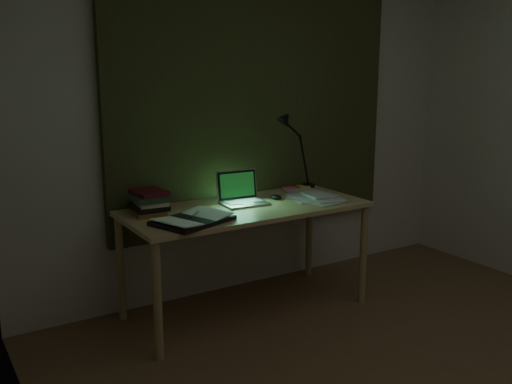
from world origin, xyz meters
TOP-DOWN VIEW (x-y plane):
  - wall_back at (0.00, 2.00)m, footprint 3.50×0.00m
  - wall_left at (-1.75, 0.00)m, footprint 0.00×4.00m
  - curtain at (0.00, 1.96)m, footprint 2.20×0.06m
  - desk at (-0.32, 1.58)m, footprint 1.54×0.68m
  - laptop at (-0.30, 1.63)m, footprint 0.30×0.33m
  - open_textbook at (-0.77, 1.42)m, footprint 0.49×0.42m
  - book_stack at (-0.90, 1.73)m, footprint 0.20×0.24m
  - loose_papers at (0.17, 1.57)m, footprint 0.43×0.45m
  - mouse at (-0.05, 1.64)m, footprint 0.08×0.10m
  - sticky_yellow at (0.32, 1.84)m, footprint 0.09×0.09m
  - sticky_pink at (0.20, 1.84)m, footprint 0.09×0.09m
  - desk_lamp at (0.38, 1.85)m, footprint 0.38×0.32m

SIDE VIEW (x-z plane):
  - desk at x=-0.32m, z-range 0.00..0.70m
  - sticky_yellow at x=0.32m, z-range 0.70..0.72m
  - sticky_pink at x=0.20m, z-range 0.70..0.72m
  - loose_papers at x=0.17m, z-range 0.70..0.72m
  - mouse at x=-0.05m, z-range 0.70..0.74m
  - open_textbook at x=-0.77m, z-range 0.70..0.74m
  - book_stack at x=-0.90m, z-range 0.70..0.86m
  - laptop at x=-0.30m, z-range 0.70..0.91m
  - desk_lamp at x=0.38m, z-range 0.70..1.23m
  - wall_back at x=0.00m, z-range 0.00..2.50m
  - wall_left at x=-1.75m, z-range 0.00..2.50m
  - curtain at x=0.00m, z-range 0.45..2.45m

